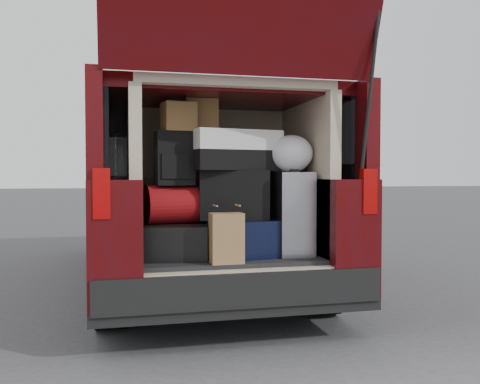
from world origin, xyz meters
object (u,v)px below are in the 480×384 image
object	(u,v)px
twotone_duffel	(234,151)
backpack	(174,158)
black_hardshell	(177,240)
navy_hardshell	(235,237)
kraft_bag	(226,238)
black_soft_case	(233,195)
silver_roller	(291,213)
red_duffel	(176,204)

from	to	relation	value
twotone_duffel	backpack	bearing A→B (deg)	171.17
black_hardshell	navy_hardshell	xyz separation A→B (m)	(0.42, -0.02, 0.01)
kraft_bag	black_soft_case	size ratio (longest dim) A/B	0.67
silver_roller	kraft_bag	world-z (taller)	silver_roller
silver_roller	black_soft_case	distance (m)	0.44
black_soft_case	backpack	world-z (taller)	backpack
backpack	twotone_duffel	world-z (taller)	twotone_duffel
backpack	twotone_duffel	distance (m)	0.44
black_hardshell	black_soft_case	world-z (taller)	black_soft_case
black_soft_case	backpack	bearing A→B (deg)	-173.03
silver_roller	twotone_duffel	size ratio (longest dim) A/B	0.94
silver_roller	kraft_bag	distance (m)	0.61
black_hardshell	black_soft_case	size ratio (longest dim) A/B	1.20
kraft_bag	red_duffel	world-z (taller)	red_duffel
silver_roller	kraft_bag	xyz separation A→B (m)	(-0.53, -0.27, -0.13)
kraft_bag	twotone_duffel	world-z (taller)	twotone_duffel
silver_roller	navy_hardshell	bearing A→B (deg)	170.54
black_soft_case	red_duffel	bearing A→B (deg)	-176.35
twotone_duffel	kraft_bag	bearing A→B (deg)	-121.09
kraft_bag	black_soft_case	bearing A→B (deg)	68.18
black_hardshell	twotone_duffel	size ratio (longest dim) A/B	0.92
red_duffel	silver_roller	bearing A→B (deg)	-14.03
kraft_bag	twotone_duffel	size ratio (longest dim) A/B	0.52
twotone_duffel	navy_hardshell	bearing A→B (deg)	-52.17
black_hardshell	silver_roller	size ratio (longest dim) A/B	0.98
black_soft_case	twotone_duffel	bearing A→B (deg)	65.73
navy_hardshell	silver_roller	bearing A→B (deg)	-21.58
navy_hardshell	backpack	size ratio (longest dim) A/B	1.58
black_soft_case	twotone_duffel	size ratio (longest dim) A/B	0.77
red_duffel	black_hardshell	bearing A→B (deg)	17.10
navy_hardshell	backpack	world-z (taller)	backpack
navy_hardshell	twotone_duffel	distance (m)	0.63
silver_roller	twotone_duffel	bearing A→B (deg)	170.25
kraft_bag	backpack	world-z (taller)	backpack
navy_hardshell	black_soft_case	bearing A→B (deg)	-144.71
navy_hardshell	red_duffel	distance (m)	0.49
navy_hardshell	black_soft_case	xyz separation A→B (m)	(-0.01, -0.01, 0.31)
twotone_duffel	red_duffel	bearing A→B (deg)	167.99
red_duffel	black_soft_case	size ratio (longest dim) A/B	0.85
red_duffel	backpack	xyz separation A→B (m)	(-0.01, -0.02, 0.32)
black_hardshell	backpack	distance (m)	0.58
silver_roller	red_duffel	size ratio (longest dim) A/B	1.44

